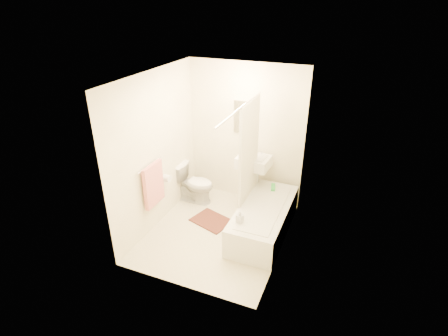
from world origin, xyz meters
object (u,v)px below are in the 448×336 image
at_px(bathtub, 264,219).
at_px(bath_mat, 212,221).
at_px(sink, 253,179).
at_px(toilet, 194,183).
at_px(soap_bottle, 240,217).

xyz_separation_m(bathtub, bath_mat, (-0.86, -0.05, -0.22)).
height_order(sink, bath_mat, sink).
bearing_deg(bathtub, sink, 120.57).
bearing_deg(bathtub, bath_mat, -176.45).
distance_m(toilet, sink, 1.04).
bearing_deg(bath_mat, soap_bottle, -35.97).
xyz_separation_m(bathtub, soap_bottle, (-0.20, -0.53, 0.32)).
relative_size(sink, bathtub, 0.63).
bearing_deg(bath_mat, toilet, 138.19).
distance_m(toilet, bath_mat, 0.79).
bearing_deg(toilet, soap_bottle, -127.98).
height_order(toilet, bathtub, toilet).
relative_size(toilet, bath_mat, 1.15).
height_order(bathtub, bath_mat, bathtub).
distance_m(toilet, soap_bottle, 1.54).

